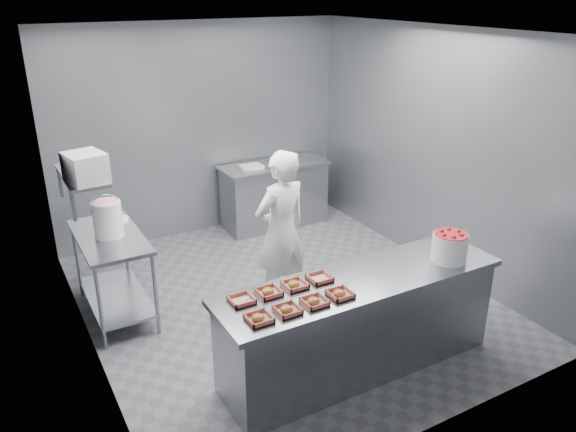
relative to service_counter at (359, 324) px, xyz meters
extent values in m
plane|color=#4C4C51|center=(0.00, 1.35, -0.45)|extent=(4.50, 4.50, 0.00)
plane|color=white|center=(0.00, 1.35, 2.35)|extent=(4.50, 4.50, 0.00)
cube|color=slate|center=(0.00, 3.60, 0.95)|extent=(4.00, 0.04, 2.80)
cube|color=slate|center=(-2.00, 1.35, 0.95)|extent=(0.04, 4.50, 2.80)
cube|color=slate|center=(2.00, 1.35, 0.95)|extent=(0.04, 4.50, 2.80)
cube|color=slate|center=(0.00, 0.00, 0.42)|extent=(2.60, 0.70, 0.05)
cube|color=slate|center=(0.00, 0.00, -0.03)|extent=(2.50, 0.64, 0.85)
cube|color=slate|center=(-1.65, 1.95, 0.43)|extent=(0.60, 1.20, 0.04)
cube|color=slate|center=(-1.65, 1.95, -0.25)|extent=(0.56, 1.15, 0.03)
cylinder|color=slate|center=(-1.91, 1.39, -0.01)|extent=(0.04, 0.04, 0.88)
cylinder|color=slate|center=(-1.39, 1.39, -0.01)|extent=(0.04, 0.04, 0.88)
cylinder|color=slate|center=(-1.91, 2.51, -0.01)|extent=(0.04, 0.04, 0.88)
cylinder|color=slate|center=(-1.39, 2.51, -0.01)|extent=(0.04, 0.04, 0.88)
cube|color=slate|center=(0.90, 3.25, 0.42)|extent=(1.50, 0.60, 0.05)
cube|color=slate|center=(0.90, 3.25, -0.03)|extent=(1.44, 0.55, 0.85)
cube|color=slate|center=(-1.82, 1.95, 1.10)|extent=(0.35, 0.90, 0.03)
cube|color=tan|center=(-1.04, -0.15, 0.47)|extent=(0.18, 0.18, 0.04)
cube|color=white|center=(-1.00, -0.14, 0.46)|extent=(0.10, 0.06, 0.00)
ellipsoid|color=#AD5A2B|center=(-1.05, -0.15, 0.48)|extent=(0.10, 0.10, 0.05)
cube|color=tan|center=(-0.80, -0.15, 0.47)|extent=(0.18, 0.18, 0.04)
cube|color=white|center=(-0.76, -0.14, 0.46)|extent=(0.10, 0.06, 0.00)
ellipsoid|color=#AD5A2B|center=(-0.81, -0.15, 0.48)|extent=(0.10, 0.10, 0.05)
cube|color=tan|center=(-0.56, -0.15, 0.47)|extent=(0.18, 0.18, 0.04)
cube|color=white|center=(-0.52, -0.14, 0.46)|extent=(0.10, 0.06, 0.00)
ellipsoid|color=#AD5A2B|center=(-0.57, -0.15, 0.48)|extent=(0.10, 0.10, 0.05)
cube|color=tan|center=(-0.32, -0.15, 0.47)|extent=(0.18, 0.18, 0.04)
cube|color=white|center=(-0.28, -0.14, 0.46)|extent=(0.10, 0.06, 0.00)
ellipsoid|color=#AD5A2B|center=(-0.33, -0.15, 0.48)|extent=(0.10, 0.10, 0.05)
cube|color=tan|center=(-1.04, 0.15, 0.47)|extent=(0.18, 0.18, 0.04)
cube|color=white|center=(-1.00, 0.17, 0.46)|extent=(0.10, 0.06, 0.00)
cube|color=tan|center=(-0.80, 0.15, 0.47)|extent=(0.18, 0.18, 0.04)
cube|color=white|center=(-0.76, 0.17, 0.46)|extent=(0.10, 0.06, 0.00)
ellipsoid|color=#AD5A2B|center=(-0.81, 0.15, 0.48)|extent=(0.10, 0.10, 0.05)
cube|color=tan|center=(-0.56, 0.15, 0.47)|extent=(0.18, 0.18, 0.04)
cube|color=white|center=(-0.52, 0.17, 0.46)|extent=(0.10, 0.06, 0.00)
ellipsoid|color=#AD5A2B|center=(-0.57, 0.15, 0.48)|extent=(0.10, 0.10, 0.05)
cube|color=tan|center=(-0.32, 0.15, 0.47)|extent=(0.18, 0.18, 0.04)
cube|color=white|center=(-0.28, 0.17, 0.46)|extent=(0.10, 0.06, 0.00)
imported|color=silver|center=(-0.09, 1.26, 0.41)|extent=(0.69, 0.52, 1.72)
cylinder|color=silver|center=(0.88, -0.11, 0.57)|extent=(0.32, 0.32, 0.25)
cylinder|color=red|center=(0.88, -0.11, 0.69)|extent=(0.30, 0.30, 0.04)
cylinder|color=silver|center=(-1.64, 1.93, 0.62)|extent=(0.28, 0.28, 0.36)
cylinder|color=#F17881|center=(-1.64, 1.93, 0.80)|extent=(0.26, 0.26, 0.02)
torus|color=slate|center=(-1.64, 1.93, 0.73)|extent=(0.30, 0.01, 0.30)
cylinder|color=silver|center=(-1.51, 2.28, 0.46)|extent=(0.35, 0.35, 0.02)
cube|color=#CCB28C|center=(-1.57, 2.33, 0.46)|extent=(0.14, 0.12, 0.02)
cube|color=gray|center=(-1.82, 1.68, 1.24)|extent=(0.37, 0.41, 0.26)
cube|color=silver|center=(0.55, 3.25, 0.46)|extent=(0.31, 0.23, 0.04)
camera|label=1|loc=(-2.59, -3.32, 2.73)|focal=35.00mm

